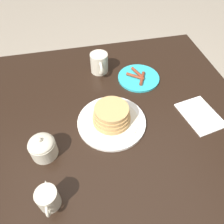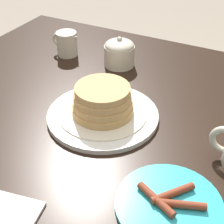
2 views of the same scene
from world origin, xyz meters
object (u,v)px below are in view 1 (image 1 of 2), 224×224
(pancake_plate, at_px, (112,118))
(side_plate_bacon, at_px, (139,78))
(sugar_bowl, at_px, (43,147))
(napkin, at_px, (200,115))
(creamer_pitcher, at_px, (48,198))
(coffee_mug, at_px, (99,63))

(pancake_plate, bearing_deg, side_plate_bacon, 142.28)
(sugar_bowl, distance_m, napkin, 0.62)
(sugar_bowl, bearing_deg, creamer_pitcher, 4.16)
(creamer_pitcher, bearing_deg, side_plate_bacon, 139.20)
(coffee_mug, bearing_deg, pancake_plate, -1.91)
(napkin, bearing_deg, coffee_mug, -136.50)
(sugar_bowl, relative_size, napkin, 0.46)
(pancake_plate, height_order, napkin, pancake_plate)
(pancake_plate, distance_m, sugar_bowl, 0.27)
(pancake_plate, bearing_deg, napkin, 83.79)
(pancake_plate, bearing_deg, sugar_bowl, -72.32)
(side_plate_bacon, bearing_deg, sugar_bowl, -54.26)
(pancake_plate, xyz_separation_m, sugar_bowl, (0.08, -0.26, 0.01))
(sugar_bowl, xyz_separation_m, napkin, (-0.04, 0.62, -0.04))
(pancake_plate, bearing_deg, creamer_pitcher, -43.35)
(creamer_pitcher, distance_m, napkin, 0.64)
(side_plate_bacon, distance_m, creamer_pitcher, 0.65)
(side_plate_bacon, distance_m, sugar_bowl, 0.54)
(side_plate_bacon, bearing_deg, creamer_pitcher, -40.80)
(pancake_plate, xyz_separation_m, napkin, (0.04, 0.36, -0.03))
(coffee_mug, bearing_deg, creamer_pitcher, -23.58)
(coffee_mug, relative_size, creamer_pitcher, 1.17)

